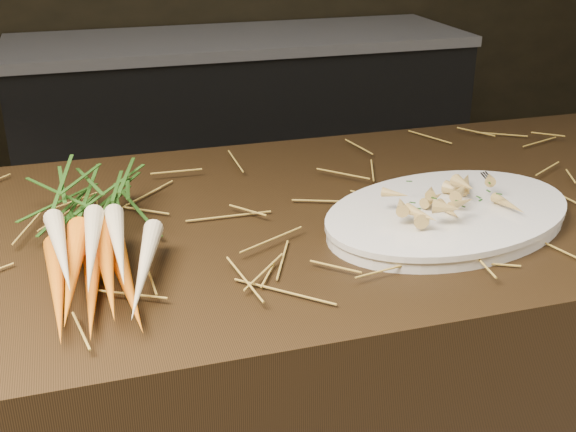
# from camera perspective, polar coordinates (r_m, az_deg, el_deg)

# --- Properties ---
(back_counter) EXTENTS (1.82, 0.62, 0.84)m
(back_counter) POSITION_cam_1_polar(r_m,az_deg,el_deg) (3.07, -3.65, 6.35)
(back_counter) COLOR black
(back_counter) RESTS_ON ground
(straw_bedding) EXTENTS (1.40, 0.60, 0.02)m
(straw_bedding) POSITION_cam_1_polar(r_m,az_deg,el_deg) (1.12, 3.04, 0.96)
(straw_bedding) COLOR #AE8D2C
(straw_bedding) RESTS_ON main_counter
(root_veg_bunch) EXTENTS (0.17, 0.46, 0.09)m
(root_veg_bunch) POSITION_cam_1_polar(r_m,az_deg,el_deg) (1.01, -15.26, -0.67)
(root_veg_bunch) COLOR #CB5E11
(root_veg_bunch) RESTS_ON main_counter
(serving_platter) EXTENTS (0.46, 0.37, 0.02)m
(serving_platter) POSITION_cam_1_polar(r_m,az_deg,el_deg) (1.10, 12.53, -0.10)
(serving_platter) COLOR white
(serving_platter) RESTS_ON main_counter
(roasted_veg_heap) EXTENTS (0.23, 0.19, 0.04)m
(roasted_veg_heap) POSITION_cam_1_polar(r_m,az_deg,el_deg) (1.08, 12.69, 1.50)
(roasted_veg_heap) COLOR #A27E40
(roasted_veg_heap) RESTS_ON serving_platter
(serving_fork) EXTENTS (0.05, 0.15, 0.00)m
(serving_fork) POSITION_cam_1_polar(r_m,az_deg,el_deg) (1.18, 18.12, 1.71)
(serving_fork) COLOR silver
(serving_fork) RESTS_ON serving_platter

